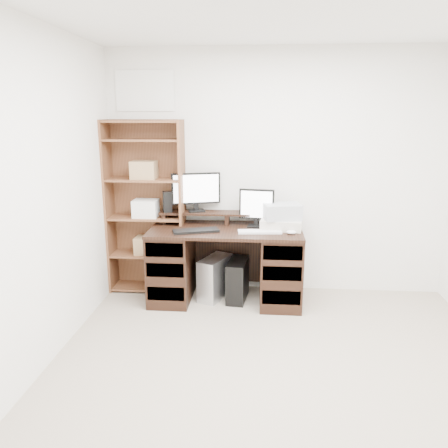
# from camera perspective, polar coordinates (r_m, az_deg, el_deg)

# --- Properties ---
(room) EXTENTS (3.54, 4.04, 2.54)m
(room) POSITION_cam_1_polar(r_m,az_deg,el_deg) (2.60, 8.40, 0.67)
(room) COLOR tan
(room) RESTS_ON ground
(desk) EXTENTS (1.50, 0.70, 0.75)m
(desk) POSITION_cam_1_polar(r_m,az_deg,el_deg) (4.43, 0.23, -5.12)
(desk) COLOR black
(desk) RESTS_ON ground
(riser_shelf) EXTENTS (1.40, 0.22, 0.12)m
(riser_shelf) POSITION_cam_1_polar(r_m,az_deg,el_deg) (4.50, 0.44, 1.22)
(riser_shelf) COLOR black
(riser_shelf) RESTS_ON desk
(monitor_wide) EXTENTS (0.49, 0.19, 0.40)m
(monitor_wide) POSITION_cam_1_polar(r_m,az_deg,el_deg) (4.51, -3.68, 4.46)
(monitor_wide) COLOR black
(monitor_wide) RESTS_ON riser_shelf
(monitor_small) EXTENTS (0.35, 0.15, 0.38)m
(monitor_small) POSITION_cam_1_polar(r_m,az_deg,el_deg) (4.36, 4.28, 2.30)
(monitor_small) COLOR black
(monitor_small) RESTS_ON desk
(speaker) EXTENTS (0.11, 0.11, 0.22)m
(speaker) POSITION_cam_1_polar(r_m,az_deg,el_deg) (4.52, -7.41, 2.91)
(speaker) COLOR black
(speaker) RESTS_ON riser_shelf
(keyboard_black) EXTENTS (0.46, 0.28, 0.02)m
(keyboard_black) POSITION_cam_1_polar(r_m,az_deg,el_deg) (4.20, -3.70, -0.89)
(keyboard_black) COLOR black
(keyboard_black) RESTS_ON desk
(keyboard_white) EXTENTS (0.42, 0.16, 0.02)m
(keyboard_white) POSITION_cam_1_polar(r_m,az_deg,el_deg) (4.18, 4.69, -1.01)
(keyboard_white) COLOR silver
(keyboard_white) RESTS_ON desk
(mouse) EXTENTS (0.10, 0.08, 0.04)m
(mouse) POSITION_cam_1_polar(r_m,az_deg,el_deg) (4.17, 8.78, -1.06)
(mouse) COLOR silver
(mouse) RESTS_ON desk
(printer) EXTENTS (0.43, 0.35, 0.10)m
(printer) POSITION_cam_1_polar(r_m,az_deg,el_deg) (4.34, 7.53, 0.03)
(printer) COLOR beige
(printer) RESTS_ON desk
(basket) EXTENTS (0.39, 0.32, 0.15)m
(basket) POSITION_cam_1_polar(r_m,az_deg,el_deg) (4.32, 7.58, 1.64)
(basket) COLOR #A1A6AC
(basket) RESTS_ON printer
(tower_silver) EXTENTS (0.34, 0.47, 0.43)m
(tower_silver) POSITION_cam_1_polar(r_m,az_deg,el_deg) (4.53, -1.18, -7.01)
(tower_silver) COLOR silver
(tower_silver) RESTS_ON ground
(tower_black) EXTENTS (0.22, 0.43, 0.41)m
(tower_black) POSITION_cam_1_polar(r_m,az_deg,el_deg) (4.49, 1.79, -7.31)
(tower_black) COLOR black
(tower_black) RESTS_ON ground
(bookshelf) EXTENTS (0.80, 0.30, 1.80)m
(bookshelf) POSITION_cam_1_polar(r_m,az_deg,el_deg) (4.63, -10.12, 2.31)
(bookshelf) COLOR brown
(bookshelf) RESTS_ON ground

